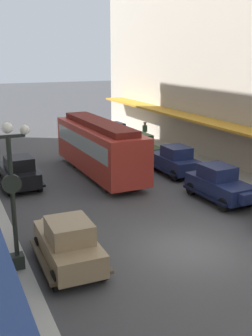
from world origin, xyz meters
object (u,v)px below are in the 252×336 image
object	(u,v)px
parked_car_3	(141,147)
streetcar	(99,145)
parked_car_6	(174,160)
parked_car_1	(115,134)
pedestrian_0	(145,132)
parked_car_4	(219,183)
fire_hydrant	(234,180)
parked_car_7	(19,171)
lamp_post_with_clock	(12,191)
parked_car_0	(68,242)

from	to	relation	value
parked_car_3	streetcar	size ratio (longest dim) A/B	0.44
parked_car_6	parked_car_3	bearing A→B (deg)	94.53
parked_car_1	pedestrian_0	size ratio (longest dim) A/B	2.58
parked_car_4	parked_car_6	world-z (taller)	same
parked_car_4	fire_hydrant	distance (m)	2.15
parked_car_4	parked_car_3	bearing A→B (deg)	89.63
parked_car_7	lamp_post_with_clock	world-z (taller)	lamp_post_with_clock
parked_car_7	parked_car_6	bearing A→B (deg)	-7.89
parked_car_0	parked_car_7	xyz separation A→B (m)	(0.03, 9.98, 0.00)
parked_car_7	parked_car_0	bearing A→B (deg)	-90.18
lamp_post_with_clock	pedestrian_0	bearing A→B (deg)	51.59
parked_car_0	parked_car_4	xyz separation A→B (m)	(9.16, 3.49, 0.00)
parked_car_3	lamp_post_with_clock	xyz separation A→B (m)	(-10.96, -12.45, 2.04)
parked_car_3	parked_car_6	xyz separation A→B (m)	(0.33, -4.17, 0.00)
parked_car_0	lamp_post_with_clock	xyz separation A→B (m)	(-1.74, 0.38, 2.04)
parked_car_7	pedestrian_0	xyz separation A→B (m)	(11.99, 7.76, 0.07)
fire_hydrant	lamp_post_with_clock	bearing A→B (deg)	-161.97
parked_car_3	parked_car_4	xyz separation A→B (m)	(-0.06, -9.34, 0.00)
parked_car_7	streetcar	distance (m)	5.20
parked_car_1	parked_car_4	world-z (taller)	same
parked_car_6	parked_car_7	xyz separation A→B (m)	(-9.52, 1.32, 0.00)
parked_car_1	parked_car_7	bearing A→B (deg)	-138.87
parked_car_7	streetcar	size ratio (longest dim) A/B	0.45
pedestrian_0	parked_car_7	bearing A→B (deg)	-147.09
parked_car_4	lamp_post_with_clock	distance (m)	11.52
parked_car_6	parked_car_7	size ratio (longest dim) A/B	0.99
parked_car_1	fire_hydrant	distance (m)	13.77
streetcar	lamp_post_with_clock	world-z (taller)	lamp_post_with_clock
parked_car_6	parked_car_7	world-z (taller)	same
parked_car_6	streetcar	size ratio (longest dim) A/B	0.44
parked_car_4	parked_car_1	bearing A→B (deg)	88.85
streetcar	pedestrian_0	bearing A→B (deg)	46.58
parked_car_0	parked_car_6	world-z (taller)	same
parked_car_1	parked_car_4	distance (m)	14.72
parked_car_0	parked_car_4	bearing A→B (deg)	20.87
parked_car_3	pedestrian_0	world-z (taller)	parked_car_3
parked_car_4	pedestrian_0	size ratio (longest dim) A/B	2.57
parked_car_3	streetcar	bearing A→B (deg)	-149.86
parked_car_4	pedestrian_0	xyz separation A→B (m)	(2.86, 14.25, 0.07)
parked_car_7	fire_hydrant	xyz separation A→B (m)	(10.98, -5.45, -0.38)
parked_car_4	fire_hydrant	bearing A→B (deg)	29.33
parked_car_7	streetcar	xyz separation A→B (m)	(5.09, 0.47, 0.96)
parked_car_0	parked_car_3	world-z (taller)	same
parked_car_0	parked_car_6	xyz separation A→B (m)	(9.55, 8.66, 0.00)
parked_car_0	parked_car_3	bearing A→B (deg)	54.30
parked_car_3	streetcar	distance (m)	4.83
parked_car_1	parked_car_7	size ratio (longest dim) A/B	1.00
parked_car_0	parked_car_3	xyz separation A→B (m)	(9.22, 12.83, 0.00)
lamp_post_with_clock	parked_car_3	bearing A→B (deg)	48.64
parked_car_1	fire_hydrant	bearing A→B (deg)	-83.52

